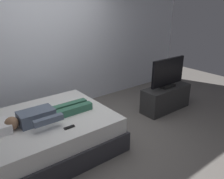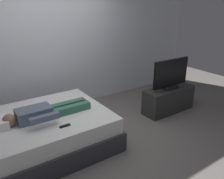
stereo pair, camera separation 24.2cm
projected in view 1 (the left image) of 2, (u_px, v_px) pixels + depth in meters
name	position (u px, v px, depth m)	size (l,w,h in m)	color
ground_plane	(96.00, 141.00, 3.74)	(10.00, 10.00, 0.00)	slate
back_wall	(67.00, 40.00, 4.62)	(6.40, 0.10, 2.80)	silver
bed	(44.00, 135.00, 3.42)	(2.02, 1.57, 0.54)	#333338
person	(46.00, 115.00, 3.25)	(1.26, 0.46, 0.18)	slate
remote	(69.00, 127.00, 3.07)	(0.15, 0.04, 0.02)	black
tv_stand	(166.00, 98.00, 4.76)	(1.10, 0.40, 0.50)	#2D2D2D
tv	(168.00, 73.00, 4.57)	(0.88, 0.20, 0.59)	black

